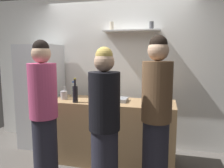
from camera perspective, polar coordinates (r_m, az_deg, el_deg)
The scene contains 12 objects.
back_wall_assembly at distance 3.78m, azimuth 1.46°, elevation 3.37°, with size 4.80×0.32×2.60m.
refrigerator at distance 3.96m, azimuth -18.23°, elevation -3.01°, with size 0.63×0.63×1.76m.
counter at distance 3.27m, azimuth 0.00°, elevation -12.47°, with size 1.81×0.61×0.93m, color #9E7A51.
baking_pan at distance 3.13m, azimuth 0.99°, elevation -4.12°, with size 0.34×0.24×0.05m, color gray.
utensil_holder at distance 3.34m, azimuth -12.62°, elevation -2.87°, with size 0.10×0.10×0.21m.
wine_bottle_amber_glass at distance 3.02m, azimuth -5.42°, elevation -2.86°, with size 0.07×0.07×0.31m.
wine_bottle_dark_glass at distance 3.07m, azimuth -9.74°, elevation -2.48°, with size 0.08×0.08×0.35m.
wine_bottle_pale_glass at distance 3.05m, azimuth 11.19°, elevation -2.92°, with size 0.07×0.07×0.29m.
water_bottle_plastic at distance 3.49m, azimuth -10.04°, elevation -1.55°, with size 0.09×0.09×0.25m.
person_pink_top at distance 2.78m, azimuth -17.62°, elevation -7.40°, with size 0.34×0.34×1.77m.
person_brown_jacket at distance 2.51m, azimuth 11.64°, elevation -8.32°, with size 0.34×0.34×1.81m.
person_blonde at distance 2.38m, azimuth -2.01°, elevation -10.99°, with size 0.34×0.34×1.68m.
Camera 1 is at (0.82, -2.43, 1.61)m, focal length 34.48 mm.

